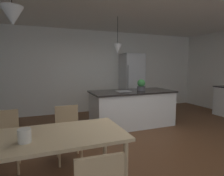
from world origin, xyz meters
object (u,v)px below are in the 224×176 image
object	(u,v)px
potted_plant_on_island	(141,85)
kitchen_island	(132,108)
dining_table	(37,142)
refrigerator	(132,82)
chair_far_left	(5,139)
chair_far_right	(68,131)
vase_on_dining_table	(24,136)

from	to	relation	value
potted_plant_on_island	kitchen_island	bearing A→B (deg)	180.00
dining_table	refrigerator	bearing A→B (deg)	49.59
dining_table	kitchen_island	world-z (taller)	kitchen_island
chair_far_left	refrigerator	world-z (taller)	refrigerator
chair_far_right	kitchen_island	world-z (taller)	kitchen_island
chair_far_right	vase_on_dining_table	distance (m)	1.15
dining_table	kitchen_island	size ratio (longest dim) A/B	0.96
kitchen_island	dining_table	bearing A→B (deg)	-138.04
chair_far_left	chair_far_right	size ratio (longest dim) A/B	1.00
kitchen_island	potted_plant_on_island	xyz separation A→B (m)	(0.26, -0.00, 0.58)
refrigerator	potted_plant_on_island	distance (m)	1.62
kitchen_island	potted_plant_on_island	world-z (taller)	potted_plant_on_island
potted_plant_on_island	chair_far_left	bearing A→B (deg)	-157.83
dining_table	vase_on_dining_table	size ratio (longest dim) A/B	13.86
refrigerator	chair_far_right	bearing A→B (deg)	-133.16
dining_table	refrigerator	world-z (taller)	refrigerator
dining_table	refrigerator	distance (m)	4.68
chair_far_left	dining_table	bearing A→B (deg)	-60.64
kitchen_island	vase_on_dining_table	distance (m)	3.22
chair_far_right	refrigerator	world-z (taller)	refrigerator
chair_far_left	potted_plant_on_island	xyz separation A→B (m)	(2.97, 1.21, 0.57)
dining_table	potted_plant_on_island	size ratio (longest dim) A/B	6.89
refrigerator	potted_plant_on_island	size ratio (longest dim) A/B	6.65
dining_table	vase_on_dining_table	distance (m)	0.22
vase_on_dining_table	refrigerator	bearing A→B (deg)	49.54
chair_far_right	refrigerator	size ratio (longest dim) A/B	0.45
dining_table	refrigerator	xyz separation A→B (m)	(3.03, 3.56, 0.30)
refrigerator	potted_plant_on_island	xyz separation A→B (m)	(-0.52, -1.53, 0.06)
dining_table	vase_on_dining_table	bearing A→B (deg)	-131.80
dining_table	vase_on_dining_table	xyz separation A→B (m)	(-0.12, -0.13, 0.14)
chair_far_left	chair_far_right	xyz separation A→B (m)	(0.91, 0.00, 0.00)
dining_table	chair_far_right	world-z (taller)	chair_far_right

